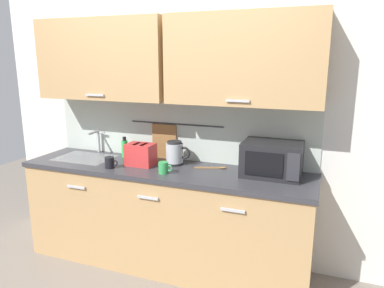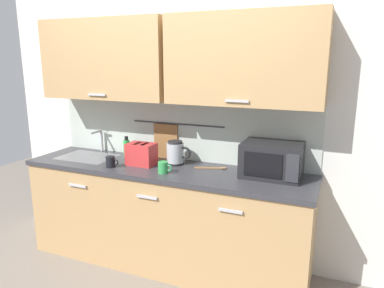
# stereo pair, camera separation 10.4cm
# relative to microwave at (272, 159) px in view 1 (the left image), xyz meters

# --- Properties ---
(ground) EXTENTS (8.00, 8.00, 0.00)m
(ground) POSITION_rel_microwave_xyz_m (-0.89, -0.41, -1.04)
(ground) COLOR slate
(counter_unit) EXTENTS (2.53, 0.64, 0.90)m
(counter_unit) POSITION_rel_microwave_xyz_m (-0.90, -0.11, -0.58)
(counter_unit) COLOR tan
(counter_unit) RESTS_ON ground
(back_wall_assembly) EXTENTS (3.70, 0.41, 2.50)m
(back_wall_assembly) POSITION_rel_microwave_xyz_m (-0.89, 0.12, 0.49)
(back_wall_assembly) COLOR silver
(back_wall_assembly) RESTS_ON ground
(sink_faucet) EXTENTS (0.09, 0.17, 0.22)m
(sink_faucet) POSITION_rel_microwave_xyz_m (-1.72, 0.12, 0.01)
(sink_faucet) COLOR #B2B5BA
(sink_faucet) RESTS_ON counter_unit
(microwave) EXTENTS (0.46, 0.35, 0.27)m
(microwave) POSITION_rel_microwave_xyz_m (0.00, 0.00, 0.00)
(microwave) COLOR black
(microwave) RESTS_ON counter_unit
(electric_kettle) EXTENTS (0.23, 0.16, 0.21)m
(electric_kettle) POSITION_rel_microwave_xyz_m (-0.84, 0.02, -0.03)
(electric_kettle) COLOR black
(electric_kettle) RESTS_ON counter_unit
(dish_soap_bottle) EXTENTS (0.06, 0.06, 0.20)m
(dish_soap_bottle) POSITION_rel_microwave_xyz_m (-1.38, 0.06, -0.05)
(dish_soap_bottle) COLOR green
(dish_soap_bottle) RESTS_ON counter_unit
(mug_near_sink) EXTENTS (0.12, 0.08, 0.09)m
(mug_near_sink) POSITION_rel_microwave_xyz_m (-1.31, -0.29, -0.09)
(mug_near_sink) COLOR black
(mug_near_sink) RESTS_ON counter_unit
(toaster) EXTENTS (0.26, 0.17, 0.19)m
(toaster) POSITION_rel_microwave_xyz_m (-1.11, -0.12, -0.04)
(toaster) COLOR red
(toaster) RESTS_ON counter_unit
(mug_by_kettle) EXTENTS (0.12, 0.08, 0.09)m
(mug_by_kettle) POSITION_rel_microwave_xyz_m (-0.82, -0.26, -0.09)
(mug_by_kettle) COLOR green
(mug_by_kettle) RESTS_ON counter_unit
(wooden_spoon) EXTENTS (0.27, 0.12, 0.01)m
(wooden_spoon) POSITION_rel_microwave_xyz_m (-0.48, 0.02, -0.13)
(wooden_spoon) COLOR #9E7042
(wooden_spoon) RESTS_ON counter_unit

